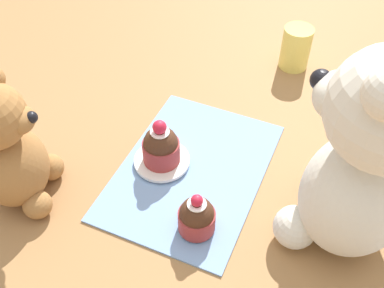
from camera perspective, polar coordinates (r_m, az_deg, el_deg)
ground_plane at (r=0.64m, az=0.00°, el=-3.44°), size 4.00×4.00×0.00m
knitted_placemat at (r=0.64m, az=0.00°, el=-3.27°), size 0.27×0.19×0.01m
teddy_bear_cream at (r=0.51m, az=21.16°, el=-1.87°), size 0.16×0.16×0.28m
teddy_bear_tan at (r=0.60m, az=-22.26°, el=-0.69°), size 0.12×0.12×0.19m
cupcake_near_cream_bear at (r=0.56m, az=0.60°, el=-9.17°), size 0.05×0.05×0.06m
saucer_plate at (r=0.65m, az=-3.84°, el=-2.09°), size 0.08×0.08×0.01m
cupcake_near_tan_bear at (r=0.62m, az=-3.97°, el=-0.29°), size 0.05×0.05×0.07m
juice_glass at (r=0.83m, az=13.05°, el=11.82°), size 0.05×0.05×0.08m
teaspoon at (r=0.76m, az=-21.26°, el=2.54°), size 0.11×0.08×0.01m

